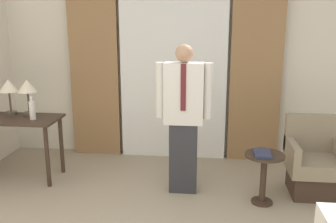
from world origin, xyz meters
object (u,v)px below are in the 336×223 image
object	(u,v)px
table_lamp_left	(9,88)
bottle_near_edge	(32,110)
desk	(16,128)
side_table	(264,170)
armchair	(314,165)
person	(184,114)
book	(262,153)
table_lamp_right	(27,88)

from	to	relation	value
table_lamp_left	bottle_near_edge	size ratio (longest dim) A/B	1.59
desk	side_table	distance (m)	2.94
desk	side_table	xyz separation A→B (m)	(2.91, -0.36, -0.26)
side_table	armchair	bearing A→B (deg)	28.04
desk	bottle_near_edge	bearing A→B (deg)	-10.40
desk	table_lamp_left	size ratio (longest dim) A/B	2.37
bottle_near_edge	person	xyz separation A→B (m)	(1.79, -0.11, 0.02)
armchair	book	distance (m)	0.76
table_lamp_right	person	bearing A→B (deg)	-8.59
table_lamp_right	side_table	xyz separation A→B (m)	(2.79, -0.49, -0.73)
table_lamp_right	book	xyz separation A→B (m)	(2.76, -0.52, -0.54)
desk	book	bearing A→B (deg)	-7.60
table_lamp_left	armchair	distance (m)	3.72
bottle_near_edge	side_table	xyz separation A→B (m)	(2.66, -0.31, -0.51)
bottle_near_edge	book	size ratio (longest dim) A/B	1.11
armchair	bottle_near_edge	bearing A→B (deg)	-179.82
bottle_near_edge	person	bearing A→B (deg)	-3.48
table_lamp_left	side_table	size ratio (longest dim) A/B	0.80
person	desk	bearing A→B (deg)	175.67
desk	table_lamp_right	distance (m)	0.50
side_table	book	distance (m)	0.20
bottle_near_edge	side_table	bearing A→B (deg)	-6.64
table_lamp_left	bottle_near_edge	xyz separation A→B (m)	(0.37, -0.18, -0.22)
side_table	bottle_near_edge	bearing A→B (deg)	173.36
desk	table_lamp_right	bearing A→B (deg)	48.83
book	person	bearing A→B (deg)	164.65
book	side_table	bearing A→B (deg)	43.64
table_lamp_left	bottle_near_edge	bearing A→B (deg)	-26.27
table_lamp_left	armchair	size ratio (longest dim) A/B	0.51
desk	table_lamp_left	xyz separation A→B (m)	(-0.12, 0.14, 0.47)
table_lamp_right	desk	bearing A→B (deg)	-131.17
table_lamp_right	armchair	xyz separation A→B (m)	(3.39, -0.17, -0.78)
side_table	book	xyz separation A→B (m)	(-0.03, -0.03, 0.19)
table_lamp_left	book	xyz separation A→B (m)	(3.00, -0.52, -0.54)
person	book	bearing A→B (deg)	-15.35
desk	book	world-z (taller)	desk
person	book	size ratio (longest dim) A/B	6.63
table_lamp_right	person	size ratio (longest dim) A/B	0.27
person	book	xyz separation A→B (m)	(0.84, -0.23, -0.34)
book	armchair	bearing A→B (deg)	28.92
table_lamp_left	desk	bearing A→B (deg)	-48.83
bottle_near_edge	side_table	size ratio (longest dim) A/B	0.50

